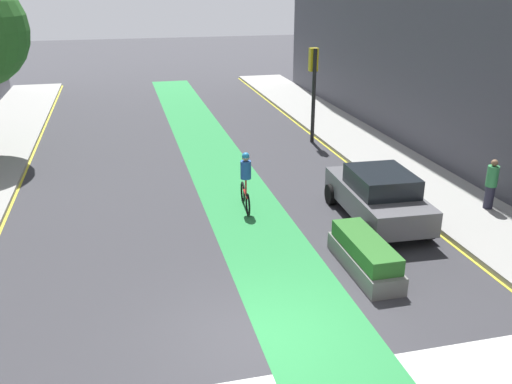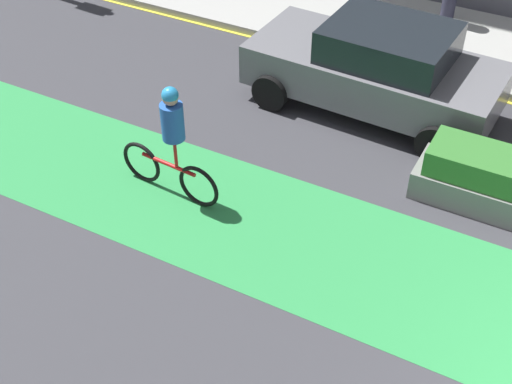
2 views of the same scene
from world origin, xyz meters
name	(u,v)px [view 1 (image 1 of 2)]	position (x,y,z in m)	size (l,w,h in m)	color
ground_plane	(263,338)	(0.00, 0.00, 0.00)	(120.00, 120.00, 0.00)	#38383D
bike_lane_paint	(315,330)	(1.09, 0.00, 0.00)	(2.40, 60.00, 0.01)	#2D8C47
traffic_signal_far_right	(313,77)	(5.62, 13.31, 2.80)	(0.35, 0.52, 3.97)	black
car_grey_right_far	(378,195)	(4.67, 4.76, 0.80)	(2.17, 4.27, 1.57)	slate
cyclist_in_lane	(246,180)	(1.13, 6.50, 0.97)	(0.32, 1.73, 1.86)	black
pedestrian_sidewalk_right_a	(491,184)	(8.21, 4.51, 0.93)	(0.34, 0.34, 1.54)	#262638
median_planter	(365,255)	(3.09, 2.08, 0.40)	(0.87, 2.75, 0.85)	slate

